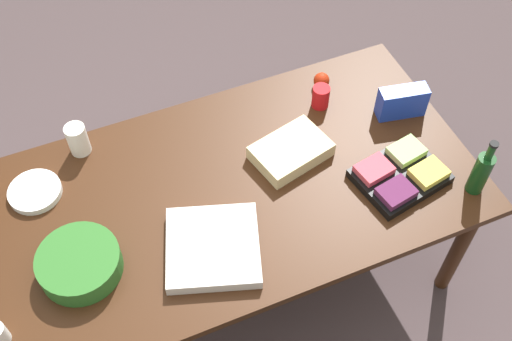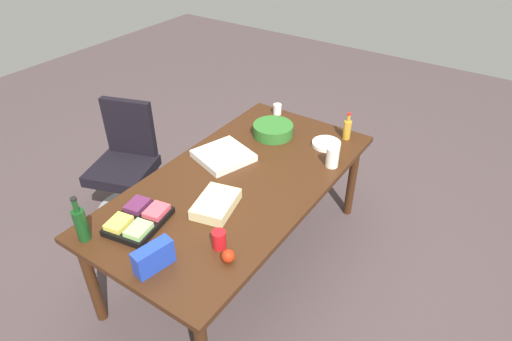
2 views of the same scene
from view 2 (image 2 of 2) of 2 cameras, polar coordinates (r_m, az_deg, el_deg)
ground_plane at (r=3.49m, az=-1.97°, el=-11.28°), size 10.00×10.00×0.00m
conference_table at (r=3.03m, az=-2.23°, el=-2.26°), size 2.13×1.10×0.76m
office_chair at (r=3.86m, az=-16.54°, el=-0.31°), size 0.61×0.61×0.99m
sheet_cake at (r=2.74m, az=-5.25°, el=-4.38°), size 0.36×0.29×0.07m
dressing_bottle at (r=3.48m, az=11.84°, el=5.33°), size 0.07×0.07×0.22m
salad_bowl at (r=3.48m, az=2.24°, el=5.32°), size 0.33×0.33×0.09m
paper_cup at (r=3.80m, az=2.80°, el=8.01°), size 0.08×0.08×0.09m
chip_bag_blue at (r=2.40m, az=-13.25°, el=-10.99°), size 0.23×0.12×0.15m
pizza_box at (r=3.20m, az=-4.29°, el=1.95°), size 0.45×0.45×0.05m
wine_bottle at (r=2.66m, az=-21.92°, el=-6.45°), size 0.09×0.09×0.30m
red_solo_cup at (r=2.47m, az=-4.85°, el=-8.97°), size 0.10×0.10×0.11m
apple_red at (r=2.40m, az=-3.66°, el=-11.09°), size 0.09×0.09×0.08m
mayo_jar at (r=3.13m, az=9.96°, el=1.72°), size 0.10×0.10×0.15m
fruit_platter at (r=2.71m, az=-15.11°, el=-6.24°), size 0.40×0.34×0.07m
paper_plate_stack at (r=3.40m, az=9.19°, el=3.46°), size 0.24×0.24×0.03m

